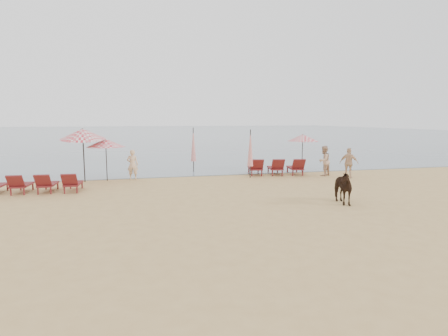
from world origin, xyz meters
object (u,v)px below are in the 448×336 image
Objects in this scene: umbrella_open_left_a at (106,143)px; beachgoer_left at (133,165)px; beachgoer_right_a at (324,161)px; umbrella_open_left_b at (83,134)px; beachgoer_right_b at (349,163)px; umbrella_open_right at (303,138)px; lounger_cluster_right at (276,167)px; umbrella_closed_left at (193,145)px; umbrella_closed_right at (250,148)px; cow at (340,187)px; lounger_cluster_left at (33,184)px.

umbrella_open_left_a reaches higher than beachgoer_left.
umbrella_open_left_a is 1.29× the size of beachgoer_right_a.
umbrella_open_left_a is at bearing -14.55° from umbrella_open_left_b.
umbrella_open_left_a is 12.66m from beachgoer_right_b.
umbrella_open_right is at bearing -15.99° from umbrella_open_left_b.
umbrella_closed_left reaches higher than lounger_cluster_right.
umbrella_closed_right is at bearing -168.99° from umbrella_open_right.
umbrella_closed_right is 4.26m from beachgoer_right_a.
umbrella_open_left_a is (-9.08, 0.29, 1.47)m from lounger_cluster_right.
umbrella_closed_left is 7.52m from beachgoer_right_a.
umbrella_open_right is 8.79m from cow.
beachgoer_right_b reaches higher than beachgoer_left.
umbrella_open_left_a is 1.16m from umbrella_open_left_b.
umbrella_closed_right is 5.28m from beachgoer_right_b.
umbrella_open_right is (14.05, 3.41, 1.59)m from lounger_cluster_left.
lounger_cluster_left is at bearing -170.35° from umbrella_closed_right.
umbrella_open_right reaches higher than cow.
beachgoer_right_a is at bearing -92.78° from umbrella_open_right.
umbrella_closed_right is at bearing 13.29° from lounger_cluster_left.
umbrella_closed_right is (2.57, -2.92, -0.02)m from umbrella_closed_left.
umbrella_open_left_b is 1.66× the size of beachgoer_right_a.
umbrella_open_left_b is at bearing -170.48° from lounger_cluster_right.
umbrella_closed_left reaches higher than umbrella_open_right.
beachgoer_right_a is at bearing -25.56° from umbrella_closed_left.
beachgoer_right_b is (3.32, -2.00, 0.36)m from lounger_cluster_right.
lounger_cluster_right is 1.23× the size of umbrella_closed_left.
beachgoer_right_a is (2.84, 6.33, 0.21)m from cow.
beachgoer_right_a is at bearing -178.76° from beachgoer_left.
beachgoer_right_a is (10.27, -1.27, 0.05)m from beachgoer_left.
lounger_cluster_left is 1.79× the size of umbrella_open_left_a.
umbrella_closed_left is at bearing 34.96° from lounger_cluster_left.
umbrella_closed_left is 4.12m from beachgoer_left.
umbrella_open_left_a is at bearing -171.27° from lounger_cluster_right.
beachgoer_right_a is at bearing -13.50° from beachgoer_right_b.
lounger_cluster_right is at bearing 8.17° from beachgoer_right_b.
cow is (9.77, -7.40, -1.77)m from umbrella_open_left_b.
beachgoer_right_a is (4.18, -0.31, -0.76)m from umbrella_closed_right.
lounger_cluster_left is at bearing 41.50° from beachgoer_left.
umbrella_open_left_b is 12.38m from cow.
beachgoer_left is (1.28, 0.10, -1.14)m from umbrella_open_left_a.
cow is at bearing 142.65° from beachgoer_left.
umbrella_open_left_a is at bearing 28.80° from beachgoer_right_b.
lounger_cluster_left is 1.38× the size of umbrella_open_left_b.
umbrella_open_left_a is 0.83× the size of umbrella_closed_right.
umbrella_open_left_a reaches higher than beachgoer_right_b.
umbrella_closed_left is at bearing 16.95° from umbrella_open_left_a.
lounger_cluster_right is 1.17× the size of umbrella_open_left_b.
lounger_cluster_left is 14.55m from umbrella_open_right.
umbrella_open_left_a is at bearing 12.67° from beachgoer_left.
umbrella_closed_left reaches higher than beachgoer_right_b.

